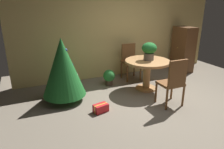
# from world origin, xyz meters

# --- Properties ---
(ground_plane) EXTENTS (6.60, 6.60, 0.00)m
(ground_plane) POSITION_xyz_m (0.00, 0.00, 0.00)
(ground_plane) COLOR #756B5B
(back_wall_panel) EXTENTS (6.00, 0.10, 2.60)m
(back_wall_panel) POSITION_xyz_m (0.00, 2.20, 1.30)
(back_wall_panel) COLOR tan
(back_wall_panel) RESTS_ON ground_plane
(round_dining_table) EXTENTS (1.07, 1.07, 0.73)m
(round_dining_table) POSITION_xyz_m (0.06, 0.87, 0.56)
(round_dining_table) COLOR #B27F4C
(round_dining_table) RESTS_ON ground_plane
(flower_vase) EXTENTS (0.35, 0.35, 0.42)m
(flower_vase) POSITION_xyz_m (0.11, 0.90, 0.98)
(flower_vase) COLOR #665B51
(flower_vase) RESTS_ON round_dining_table
(wooden_chair_far) EXTENTS (0.45, 0.40, 0.97)m
(wooden_chair_far) POSITION_xyz_m (0.06, 1.74, 0.55)
(wooden_chair_far) COLOR brown
(wooden_chair_far) RESTS_ON ground_plane
(wooden_chair_near) EXTENTS (0.46, 0.41, 1.00)m
(wooden_chair_near) POSITION_xyz_m (0.06, -0.09, 0.56)
(wooden_chair_near) COLOR brown
(wooden_chair_near) RESTS_ON ground_plane
(holiday_tree) EXTENTS (0.92, 0.92, 1.38)m
(holiday_tree) POSITION_xyz_m (-1.91, 1.05, 0.76)
(holiday_tree) COLOR brown
(holiday_tree) RESTS_ON ground_plane
(gift_box_red) EXTENTS (0.31, 0.23, 0.16)m
(gift_box_red) POSITION_xyz_m (-1.37, 0.25, 0.08)
(gift_box_red) COLOR red
(gift_box_red) RESTS_ON ground_plane
(wooden_cabinet) EXTENTS (0.45, 0.63, 1.36)m
(wooden_cabinet) POSITION_xyz_m (1.87, 1.69, 0.68)
(wooden_cabinet) COLOR brown
(wooden_cabinet) RESTS_ON ground_plane
(potted_plant) EXTENTS (0.31, 0.31, 0.41)m
(potted_plant) POSITION_xyz_m (-0.68, 1.48, 0.23)
(potted_plant) COLOR #4C382D
(potted_plant) RESTS_ON ground_plane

